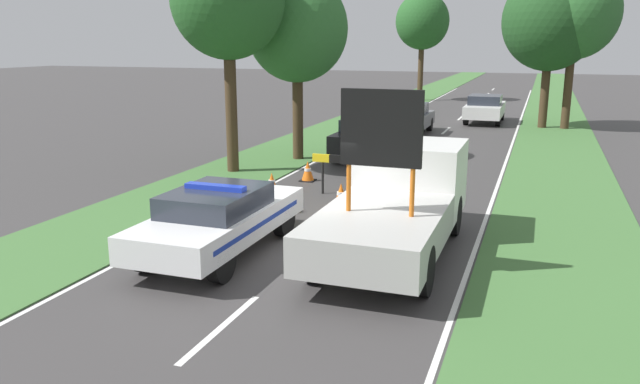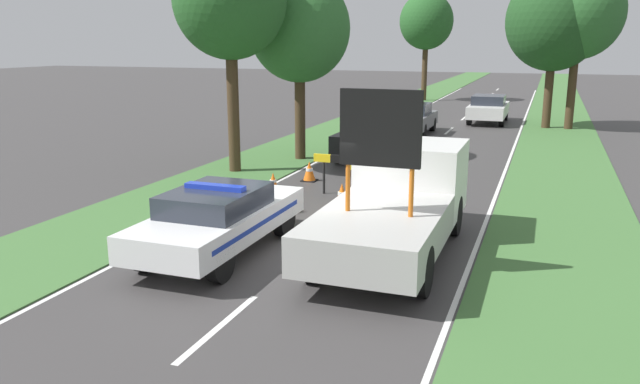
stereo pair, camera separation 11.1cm
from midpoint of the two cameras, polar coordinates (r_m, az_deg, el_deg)
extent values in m
plane|color=#3D3A3A|center=(13.50, -0.86, -5.04)|extent=(160.00, 160.00, 0.00)
cube|color=silver|center=(10.02, -9.33, -12.10)|extent=(0.12, 2.51, 0.01)
cube|color=silver|center=(15.00, 1.37, -3.11)|extent=(0.12, 2.51, 0.01)
cube|color=silver|center=(20.42, 6.48, 1.33)|extent=(0.12, 2.51, 0.01)
cube|color=silver|center=(26.00, 9.43, 3.88)|extent=(0.12, 2.51, 0.01)
cube|color=silver|center=(31.66, 11.33, 5.52)|extent=(0.12, 2.51, 0.01)
cube|color=silver|center=(37.36, 12.67, 6.66)|extent=(0.12, 2.51, 0.01)
cube|color=silver|center=(43.09, 13.65, 7.49)|extent=(0.12, 2.51, 0.01)
cube|color=silver|center=(48.83, 14.41, 8.13)|extent=(0.12, 2.51, 0.01)
cube|color=silver|center=(54.59, 15.01, 8.63)|extent=(0.12, 2.51, 0.01)
cube|color=silver|center=(60.35, 15.49, 9.04)|extent=(0.12, 2.51, 0.01)
cube|color=silver|center=(28.96, 3.78, 5.02)|extent=(0.10, 65.11, 0.01)
cube|color=silver|center=(27.92, 17.01, 4.13)|extent=(0.10, 65.11, 0.01)
cube|color=#427038|center=(33.67, 2.88, 6.26)|extent=(3.42, 120.00, 0.03)
cube|color=#427038|center=(32.28, 20.65, 5.09)|extent=(3.42, 120.00, 0.03)
cube|color=white|center=(13.15, -9.36, -2.67)|extent=(1.86, 4.79, 0.55)
cube|color=#282D38|center=(12.90, -9.75, -0.72)|extent=(1.64, 2.20, 0.44)
cylinder|color=black|center=(14.85, -9.30, -1.88)|extent=(0.24, 0.80, 0.80)
cylinder|color=black|center=(14.16, -3.55, -2.49)|extent=(0.24, 0.80, 0.80)
cylinder|color=black|center=(12.46, -15.89, -5.28)|extent=(0.24, 0.80, 0.80)
cylinder|color=black|center=(11.62, -9.32, -6.29)|extent=(0.24, 0.80, 0.80)
cube|color=#1E38C6|center=(12.84, -9.80, 0.45)|extent=(1.30, 0.24, 0.10)
cube|color=#193399|center=(13.14, -9.36, -2.56)|extent=(1.87, 3.93, 0.10)
cube|color=black|center=(15.26, -4.96, -0.47)|extent=(1.02, 0.08, 0.33)
cube|color=white|center=(14.52, 8.15, 1.34)|extent=(2.27, 2.11, 1.62)
cube|color=#232833|center=(15.46, 8.96, 3.16)|extent=(1.93, 0.04, 0.71)
cube|color=#B2B2AD|center=(11.81, 5.14, -3.67)|extent=(2.27, 3.87, 0.73)
cylinder|color=#D16619|center=(11.76, 2.37, 0.41)|extent=(0.09, 0.09, 0.90)
cylinder|color=#D16619|center=(11.47, 8.15, -0.06)|extent=(0.09, 0.09, 0.90)
cube|color=black|center=(11.39, 5.35, 5.83)|extent=(1.51, 0.12, 1.40)
cylinder|color=black|center=(14.94, 4.23, -1.42)|extent=(0.24, 0.91, 0.91)
cylinder|color=black|center=(14.56, 11.97, -2.09)|extent=(0.24, 0.91, 0.91)
cylinder|color=black|center=(11.52, -0.81, -6.00)|extent=(0.24, 0.91, 0.91)
cylinder|color=black|center=(11.02, 9.24, -7.11)|extent=(0.24, 0.91, 0.91)
cylinder|color=black|center=(18.06, 0.07, 1.31)|extent=(0.07, 0.07, 0.94)
cylinder|color=black|center=(17.42, 7.64, 0.72)|extent=(0.07, 0.07, 0.94)
cube|color=yellow|center=(17.96, -0.08, 3.13)|extent=(0.51, 0.08, 0.23)
cube|color=black|center=(17.80, 1.46, 3.03)|extent=(0.51, 0.08, 0.23)
cube|color=yellow|center=(17.65, 3.03, 2.92)|extent=(0.51, 0.08, 0.23)
cube|color=black|center=(17.52, 4.62, 2.82)|extent=(0.51, 0.08, 0.23)
cube|color=yellow|center=(17.40, 6.23, 2.70)|extent=(0.51, 0.08, 0.23)
cube|color=black|center=(17.29, 7.87, 2.59)|extent=(0.51, 0.08, 0.23)
cylinder|color=#191E38|center=(17.08, 2.99, 0.50)|extent=(0.17, 0.17, 0.90)
cylinder|color=#191E38|center=(17.02, 3.59, 0.45)|extent=(0.17, 0.17, 0.90)
cylinder|color=yellow|center=(16.89, 3.33, 3.08)|extent=(0.41, 0.41, 0.68)
cylinder|color=yellow|center=(16.97, 2.49, 3.02)|extent=(0.14, 0.14, 0.57)
cylinder|color=yellow|center=(16.83, 4.16, 2.91)|extent=(0.14, 0.14, 0.57)
sphere|color=#A57A5B|center=(16.81, 3.35, 4.60)|extent=(0.23, 0.23, 0.23)
cylinder|color=#141933|center=(16.80, 3.35, 4.82)|extent=(0.27, 0.27, 0.06)
cylinder|color=#232326|center=(17.00, 6.50, 0.28)|extent=(0.16, 0.16, 0.85)
cylinder|color=#232326|center=(16.96, 7.08, 0.24)|extent=(0.16, 0.16, 0.85)
cylinder|color=maroon|center=(16.82, 6.86, 2.73)|extent=(0.39, 0.39, 0.64)
cylinder|color=maroon|center=(16.88, 6.05, 2.68)|extent=(0.13, 0.13, 0.54)
cylinder|color=maroon|center=(16.78, 7.66, 2.56)|extent=(0.13, 0.13, 0.54)
sphere|color=beige|center=(16.75, 6.90, 4.17)|extent=(0.22, 0.22, 0.22)
cube|color=black|center=(16.18, -3.40, -1.84)|extent=(0.47, 0.47, 0.03)
cone|color=orange|center=(16.10, -3.41, -0.73)|extent=(0.40, 0.40, 0.61)
cylinder|color=white|center=(16.09, -3.41, -0.63)|extent=(0.22, 0.22, 0.09)
cube|color=black|center=(18.40, -4.58, 0.04)|extent=(0.42, 0.42, 0.03)
cone|color=orange|center=(18.33, -4.60, 0.92)|extent=(0.35, 0.35, 0.55)
cylinder|color=white|center=(18.33, -4.60, 1.01)|extent=(0.20, 0.20, 0.08)
cube|color=black|center=(19.83, -1.29, 1.08)|extent=(0.46, 0.46, 0.03)
cone|color=orange|center=(19.76, -1.29, 1.97)|extent=(0.39, 0.39, 0.61)
cylinder|color=white|center=(19.75, -1.29, 2.06)|extent=(0.22, 0.22, 0.08)
cube|color=black|center=(16.74, 1.73, -1.29)|extent=(0.46, 0.46, 0.03)
cone|color=orange|center=(16.66, 1.74, -0.23)|extent=(0.39, 0.39, 0.61)
cylinder|color=white|center=(16.65, 1.74, -0.13)|extent=(0.22, 0.22, 0.09)
cube|color=black|center=(23.86, 4.22, 4.84)|extent=(1.83, 4.28, 0.71)
cube|color=#282D38|center=(23.65, 4.16, 6.20)|extent=(1.61, 1.97, 0.46)
cylinder|color=black|center=(25.39, 3.28, 4.57)|extent=(0.24, 0.68, 0.68)
cylinder|color=black|center=(24.99, 6.78, 4.36)|extent=(0.24, 0.68, 0.68)
cylinder|color=black|center=(22.89, 1.40, 3.60)|extent=(0.24, 0.68, 0.68)
cylinder|color=black|center=(22.45, 5.25, 3.35)|extent=(0.24, 0.68, 0.68)
cube|color=slate|center=(30.39, 7.99, 6.53)|extent=(1.85, 4.00, 0.62)
cube|color=#282D38|center=(30.21, 7.98, 7.56)|extent=(1.63, 1.84, 0.51)
cylinder|color=black|center=(31.80, 7.01, 6.30)|extent=(0.24, 0.65, 0.65)
cylinder|color=black|center=(31.50, 9.88, 6.13)|extent=(0.24, 0.65, 0.65)
cylinder|color=black|center=(29.41, 5.93, 5.74)|extent=(0.24, 0.65, 0.65)
cylinder|color=black|center=(29.07, 9.03, 5.55)|extent=(0.24, 0.65, 0.65)
cube|color=silver|center=(35.34, 14.75, 7.28)|extent=(1.89, 4.50, 0.64)
cube|color=#282D38|center=(35.15, 14.78, 8.16)|extent=(1.66, 2.07, 0.48)
cylinder|color=black|center=(36.83, 13.63, 7.08)|extent=(0.24, 0.74, 0.74)
cylinder|color=black|center=(36.70, 16.21, 6.90)|extent=(0.24, 0.74, 0.74)
cylinder|color=black|center=(34.07, 13.11, 6.61)|extent=(0.24, 0.74, 0.74)
cylinder|color=black|center=(33.93, 15.89, 6.42)|extent=(0.24, 0.74, 0.74)
cylinder|color=#42301E|center=(33.82, 19.76, 8.52)|extent=(0.42, 0.42, 3.56)
ellipsoid|color=#1E471E|center=(33.74, 20.25, 14.50)|extent=(4.68, 4.68, 4.92)
cylinder|color=#42301E|center=(23.27, -2.18, 7.14)|extent=(0.39, 0.39, 3.40)
ellipsoid|color=#2D662D|center=(23.12, -2.25, 14.72)|extent=(3.65, 3.65, 3.84)
cylinder|color=#42301E|center=(21.12, -8.27, 7.54)|extent=(0.39, 0.39, 4.27)
cylinder|color=#42301E|center=(47.61, 9.11, 10.84)|extent=(0.40, 0.40, 4.29)
ellipsoid|color=#235623|center=(47.58, 9.28, 15.17)|extent=(3.88, 3.88, 4.07)
cylinder|color=#42301E|center=(33.78, 21.63, 8.80)|extent=(0.41, 0.41, 4.07)
ellipsoid|color=#2D662D|center=(33.73, 22.19, 14.96)|extent=(4.29, 4.29, 4.50)
camera|label=1|loc=(0.06, -90.23, -0.06)|focal=35.00mm
camera|label=2|loc=(0.06, 89.77, 0.06)|focal=35.00mm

